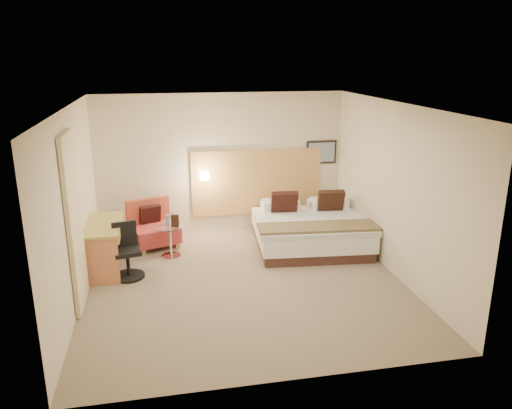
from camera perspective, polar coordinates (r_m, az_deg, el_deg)
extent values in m
cube|color=#7E6C54|center=(7.84, -1.37, -8.89)|extent=(4.80, 5.00, 0.02)
cube|color=silver|center=(7.10, -1.52, 11.31)|extent=(4.80, 5.00, 0.02)
cube|color=beige|center=(9.76, -3.97, 4.73)|extent=(4.80, 0.02, 2.70)
cube|color=beige|center=(5.04, 3.49, -7.10)|extent=(4.80, 0.02, 2.70)
cube|color=beige|center=(7.36, -20.27, -0.36)|extent=(0.02, 5.00, 2.70)
cube|color=beige|center=(8.10, 15.61, 1.60)|extent=(0.02, 5.00, 2.70)
cube|color=tan|center=(9.93, 0.12, 2.60)|extent=(2.60, 0.04, 1.30)
cube|color=black|center=(10.15, 7.48, 5.96)|extent=(0.62, 0.03, 0.47)
cube|color=#748CA0|center=(10.13, 7.51, 5.94)|extent=(0.54, 0.01, 0.39)
cylinder|color=white|center=(9.68, -5.93, 3.36)|extent=(0.02, 0.12, 0.02)
cube|color=#FFEDC6|center=(9.63, -5.90, 3.28)|extent=(0.15, 0.15, 0.15)
cube|color=beige|center=(7.15, -20.05, -1.91)|extent=(0.06, 0.90, 2.42)
cylinder|color=#7DAEC1|center=(8.69, -10.09, -1.79)|extent=(0.08, 0.08, 0.20)
cube|color=#301B13|center=(8.61, -9.24, -1.85)|extent=(0.14, 0.09, 0.22)
cube|color=#402520|center=(9.28, 6.13, -4.13)|extent=(2.05, 2.05, 0.18)
cube|color=white|center=(9.20, 6.17, -2.77)|extent=(2.11, 2.11, 0.29)
cube|color=silver|center=(8.88, 6.58, -2.17)|extent=(2.12, 1.57, 0.10)
cube|color=white|center=(9.71, 2.62, -0.16)|extent=(0.71, 0.43, 0.18)
cube|color=white|center=(9.89, 7.99, 0.01)|extent=(0.71, 0.43, 0.18)
cube|color=white|center=(9.44, 2.86, -0.04)|extent=(0.71, 0.43, 0.18)
cube|color=white|center=(9.63, 8.37, 0.13)|extent=(0.71, 0.43, 0.18)
cube|color=black|center=(9.24, 3.24, 0.08)|extent=(0.51, 0.30, 0.50)
cube|color=black|center=(9.42, 8.51, 0.24)|extent=(0.51, 0.30, 0.50)
cube|color=#BE7227|center=(8.50, 7.17, -2.56)|extent=(2.09, 0.71, 0.05)
cube|color=tan|center=(9.03, -12.76, -5.32)|extent=(0.10, 0.10, 0.10)
cube|color=tan|center=(9.23, -9.00, -4.61)|extent=(0.10, 0.10, 0.10)
cube|color=#A7824F|center=(9.53, -13.84, -4.20)|extent=(0.10, 0.10, 0.10)
cube|color=#AC7651|center=(9.72, -10.25, -3.56)|extent=(0.10, 0.10, 0.10)
cube|color=#AD302E|center=(9.30, -11.53, -3.26)|extent=(0.99, 0.93, 0.30)
cube|color=#A6432C|center=(9.45, -12.26, -0.63)|extent=(0.79, 0.38, 0.45)
cube|color=black|center=(9.37, -12.01, -1.21)|extent=(0.42, 0.31, 0.39)
cylinder|color=white|center=(8.89, -9.65, -5.79)|extent=(0.43, 0.43, 0.02)
cylinder|color=white|center=(8.79, -9.74, -4.17)|extent=(0.05, 0.05, 0.52)
cylinder|color=silver|center=(8.69, -9.83, -2.51)|extent=(0.64, 0.64, 0.01)
cube|color=#B39C46|center=(8.35, -17.14, -2.24)|extent=(0.59, 1.27, 0.04)
cube|color=#CD7A50|center=(7.94, -17.31, -6.32)|extent=(0.53, 0.05, 0.75)
cube|color=#BB8C49|center=(9.03, -16.56, -3.41)|extent=(0.53, 0.05, 0.75)
cube|color=tan|center=(8.37, -16.73, -2.77)|extent=(0.48, 1.19, 0.11)
cylinder|color=black|center=(8.21, -14.31, -7.90)|extent=(0.57, 0.57, 0.04)
cylinder|color=black|center=(8.13, -14.41, -6.57)|extent=(0.07, 0.07, 0.38)
cube|color=black|center=(8.05, -14.52, -5.22)|extent=(0.46, 0.46, 0.07)
cube|color=black|center=(8.14, -14.81, -3.23)|extent=(0.38, 0.12, 0.40)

